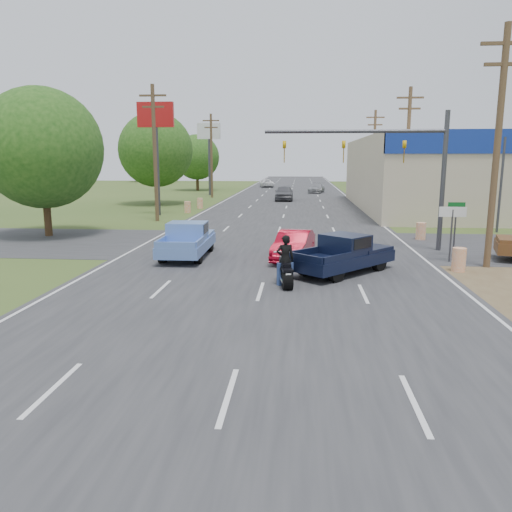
# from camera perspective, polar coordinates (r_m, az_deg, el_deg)

# --- Properties ---
(ground) EXTENTS (200.00, 200.00, 0.00)m
(ground) POSITION_cam_1_polar(r_m,az_deg,el_deg) (10.26, -3.20, -15.78)
(ground) COLOR #385020
(ground) RESTS_ON ground
(main_road) EXTENTS (15.00, 180.00, 0.02)m
(main_road) POSITION_cam_1_polar(r_m,az_deg,el_deg) (49.29, 3.49, 5.59)
(main_road) COLOR #2D2D30
(main_road) RESTS_ON ground
(cross_road) EXTENTS (120.00, 10.00, 0.02)m
(cross_road) POSITION_cam_1_polar(r_m,az_deg,el_deg) (27.48, 2.17, 1.32)
(cross_road) COLOR #2D2D30
(cross_road) RESTS_ON ground
(utility_pole_1) EXTENTS (2.00, 0.28, 10.00)m
(utility_pole_1) POSITION_cam_1_polar(r_m,az_deg,el_deg) (23.52, 25.89, 11.62)
(utility_pole_1) COLOR #4C3823
(utility_pole_1) RESTS_ON ground
(utility_pole_2) EXTENTS (2.00, 0.28, 10.00)m
(utility_pole_2) POSITION_cam_1_polar(r_m,az_deg,el_deg) (40.88, 16.91, 11.50)
(utility_pole_2) COLOR #4C3823
(utility_pole_2) RESTS_ON ground
(utility_pole_3) EXTENTS (2.00, 0.28, 10.00)m
(utility_pole_3) POSITION_cam_1_polar(r_m,az_deg,el_deg) (58.63, 13.32, 11.37)
(utility_pole_3) COLOR #4C3823
(utility_pole_3) RESTS_ON ground
(utility_pole_5) EXTENTS (2.00, 0.28, 10.00)m
(utility_pole_5) POSITION_cam_1_polar(r_m,az_deg,el_deg) (38.62, -11.50, 11.80)
(utility_pole_5) COLOR #4C3823
(utility_pole_5) RESTS_ON ground
(utility_pole_6) EXTENTS (2.00, 0.28, 10.00)m
(utility_pole_6) POSITION_cam_1_polar(r_m,az_deg,el_deg) (62.02, -5.12, 11.58)
(utility_pole_6) COLOR #4C3823
(utility_pole_6) RESTS_ON ground
(tree_0) EXTENTS (7.14, 7.14, 8.84)m
(tree_0) POSITION_cam_1_polar(r_m,az_deg,el_deg) (32.87, -23.25, 11.24)
(tree_0) COLOR #422D19
(tree_0) RESTS_ON ground
(tree_1) EXTENTS (7.56, 7.56, 9.36)m
(tree_1) POSITION_cam_1_polar(r_m,az_deg,el_deg) (53.19, -11.40, 11.80)
(tree_1) COLOR #422D19
(tree_1) RESTS_ON ground
(tree_2) EXTENTS (6.72, 6.72, 8.32)m
(tree_2) POSITION_cam_1_polar(r_m,az_deg,el_deg) (76.66, -6.77, 11.15)
(tree_2) COLOR #422D19
(tree_2) RESTS_ON ground
(tree_5) EXTENTS (7.98, 7.98, 9.88)m
(tree_5) POSITION_cam_1_polar(r_m,az_deg,el_deg) (107.94, 20.86, 10.95)
(tree_5) COLOR #422D19
(tree_5) RESTS_ON ground
(tree_6) EXTENTS (8.82, 8.82, 10.92)m
(tree_6) POSITION_cam_1_polar(r_m,az_deg,el_deg) (108.70, -11.95, 11.74)
(tree_6) COLOR #422D19
(tree_6) RESTS_ON ground
(barrel_0) EXTENTS (0.56, 0.56, 1.00)m
(barrel_0) POSITION_cam_1_polar(r_m,az_deg,el_deg) (22.46, 22.18, -0.40)
(barrel_0) COLOR orange
(barrel_0) RESTS_ON ground
(barrel_1) EXTENTS (0.56, 0.56, 1.00)m
(barrel_1) POSITION_cam_1_polar(r_m,az_deg,el_deg) (30.66, 18.32, 2.71)
(barrel_1) COLOR orange
(barrel_1) RESTS_ON ground
(barrel_2) EXTENTS (0.56, 0.56, 1.00)m
(barrel_2) POSITION_cam_1_polar(r_m,az_deg,el_deg) (44.36, -7.83, 5.55)
(barrel_2) COLOR orange
(barrel_2) RESTS_ON ground
(barrel_3) EXTENTS (0.56, 0.56, 1.00)m
(barrel_3) POSITION_cam_1_polar(r_m,az_deg,el_deg) (48.20, -6.42, 6.01)
(barrel_3) COLOR orange
(barrel_3) RESTS_ON ground
(pole_sign_left_near) EXTENTS (3.00, 0.35, 9.20)m
(pole_sign_left_near) POSITION_cam_1_polar(r_m,az_deg,el_deg) (42.81, -11.37, 14.19)
(pole_sign_left_near) COLOR #3F3F44
(pole_sign_left_near) RESTS_ON ground
(pole_sign_left_far) EXTENTS (3.00, 0.35, 9.20)m
(pole_sign_left_far) POSITION_cam_1_polar(r_m,az_deg,el_deg) (66.18, -5.40, 13.14)
(pole_sign_left_far) COLOR #3F3F44
(pole_sign_left_far) RESTS_ON ground
(lane_sign) EXTENTS (1.20, 0.08, 2.52)m
(lane_sign) POSITION_cam_1_polar(r_m,az_deg,el_deg) (24.21, 21.50, 3.78)
(lane_sign) COLOR #3F3F44
(lane_sign) RESTS_ON ground
(street_name_sign) EXTENTS (0.80, 0.08, 2.61)m
(street_name_sign) POSITION_cam_1_polar(r_m,az_deg,el_deg) (25.84, 21.82, 3.51)
(street_name_sign) COLOR #3F3F44
(street_name_sign) RESTS_ON ground
(signal_mast) EXTENTS (9.12, 0.40, 7.00)m
(signal_mast) POSITION_cam_1_polar(r_m,az_deg,el_deg) (26.44, 15.08, 11.01)
(signal_mast) COLOR #3F3F44
(signal_mast) RESTS_ON ground
(red_convertible) EXTENTS (2.12, 4.29, 1.35)m
(red_convertible) POSITION_cam_1_polar(r_m,az_deg,el_deg) (23.25, 4.33, 1.19)
(red_convertible) COLOR #9C071A
(red_convertible) RESTS_ON ground
(motorcycle) EXTENTS (0.81, 2.28, 1.16)m
(motorcycle) POSITION_cam_1_polar(r_m,az_deg,el_deg) (18.46, 3.37, -1.88)
(motorcycle) COLOR black
(motorcycle) RESTS_ON ground
(rider) EXTENTS (0.72, 0.53, 1.80)m
(rider) POSITION_cam_1_polar(r_m,az_deg,el_deg) (18.44, 3.36, -0.66)
(rider) COLOR black
(rider) RESTS_ON ground
(blue_pickup) EXTENTS (2.01, 5.08, 1.68)m
(blue_pickup) POSITION_cam_1_polar(r_m,az_deg,el_deg) (24.16, -7.80, 1.90)
(blue_pickup) COLOR black
(blue_pickup) RESTS_ON ground
(navy_pickup) EXTENTS (4.61, 4.85, 1.60)m
(navy_pickup) POSITION_cam_1_polar(r_m,az_deg,el_deg) (20.83, 10.14, 0.28)
(navy_pickup) COLOR black
(navy_pickup) RESTS_ON ground
(distant_car_grey) EXTENTS (2.07, 5.05, 1.72)m
(distant_car_grey) POSITION_cam_1_polar(r_m,az_deg,el_deg) (57.44, 3.23, 7.21)
(distant_car_grey) COLOR #55555A
(distant_car_grey) RESTS_ON ground
(distant_car_silver) EXTENTS (2.68, 4.97, 1.37)m
(distant_car_silver) POSITION_cam_1_polar(r_m,az_deg,el_deg) (71.28, 6.92, 7.73)
(distant_car_silver) COLOR #98999C
(distant_car_silver) RESTS_ON ground
(distant_car_white) EXTENTS (2.78, 4.86, 1.28)m
(distant_car_white) POSITION_cam_1_polar(r_m,az_deg,el_deg) (85.22, 1.22, 8.30)
(distant_car_white) COLOR white
(distant_car_white) RESTS_ON ground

